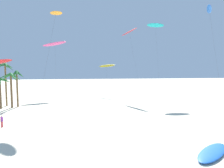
# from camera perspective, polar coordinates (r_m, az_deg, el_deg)

# --- Properties ---
(palm_tree_0) EXTENTS (4.38, 4.30, 6.45)m
(palm_tree_0) POSITION_cam_1_polar(r_m,az_deg,el_deg) (45.47, -30.35, 0.09)
(palm_tree_0) COLOR brown
(palm_tree_0) RESTS_ON ground
(palm_tree_1) EXTENTS (4.09, 4.37, 9.53)m
(palm_tree_1) POSITION_cam_1_polar(r_m,az_deg,el_deg) (48.15, -29.20, 3.81)
(palm_tree_1) COLOR brown
(palm_tree_1) RESTS_ON ground
(palm_tree_2) EXTENTS (4.54, 4.32, 7.41)m
(palm_tree_2) POSITION_cam_1_polar(r_m,az_deg,el_deg) (45.55, -27.81, 1.18)
(palm_tree_2) COLOR brown
(palm_tree_2) RESTS_ON ground
(palm_tree_3) EXTENTS (3.05, 3.53, 7.87)m
(palm_tree_3) POSITION_cam_1_polar(r_m,az_deg,el_deg) (45.81, -26.35, 1.61)
(palm_tree_3) COLOR brown
(palm_tree_3) RESTS_ON ground
(flying_kite_0) EXTENTS (5.08, 11.47, 9.81)m
(flying_kite_0) POSITION_cam_1_polar(r_m,az_deg,el_deg) (60.84, -1.55, 5.44)
(flying_kite_0) COLOR yellow
(flying_kite_0) RESTS_ON ground
(flying_kite_1) EXTENTS (3.52, 10.29, 21.72)m
(flying_kite_1) POSITION_cam_1_polar(r_m,az_deg,el_deg) (49.04, 26.87, 19.19)
(flying_kite_1) COLOR blue
(flying_kite_1) RESTS_ON ground
(flying_kite_3) EXTENTS (4.62, 8.46, 20.35)m
(flying_kite_3) POSITION_cam_1_polar(r_m,az_deg,el_deg) (59.35, 5.13, 15.17)
(flying_kite_3) COLOR red
(flying_kite_3) RESTS_ON ground
(flying_kite_4) EXTENTS (6.90, 10.12, 17.30)m
(flying_kite_4) POSITION_cam_1_polar(r_m,az_deg,el_deg) (62.62, -16.58, 11.37)
(flying_kite_4) COLOR #EA5193
(flying_kite_4) RESTS_ON ground
(flying_kite_5) EXTENTS (4.58, 8.24, 19.55)m
(flying_kite_5) POSITION_cam_1_polar(r_m,az_deg,el_deg) (40.64, -16.32, 19.52)
(flying_kite_5) COLOR orange
(flying_kite_5) RESTS_ON ground
(flying_kite_6) EXTENTS (4.88, 7.18, 20.81)m
(flying_kite_6) POSITION_cam_1_polar(r_m,az_deg,el_deg) (56.78, 12.77, 16.63)
(flying_kite_6) COLOR #19B2B7
(flying_kite_6) RESTS_ON ground
(grounded_kite_0) EXTENTS (5.83, 5.12, 0.36)m
(grounded_kite_0) POSITION_cam_1_polar(r_m,az_deg,el_deg) (21.95, 27.66, -17.49)
(grounded_kite_0) COLOR blue
(grounded_kite_0) RESTS_ON ground
(person_foreground_walker) EXTENTS (0.28, 0.49, 1.69)m
(person_foreground_walker) POSITION_cam_1_polar(r_m,az_deg,el_deg) (31.52, -29.89, -9.45)
(person_foreground_walker) COLOR red
(person_foreground_walker) RESTS_ON ground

